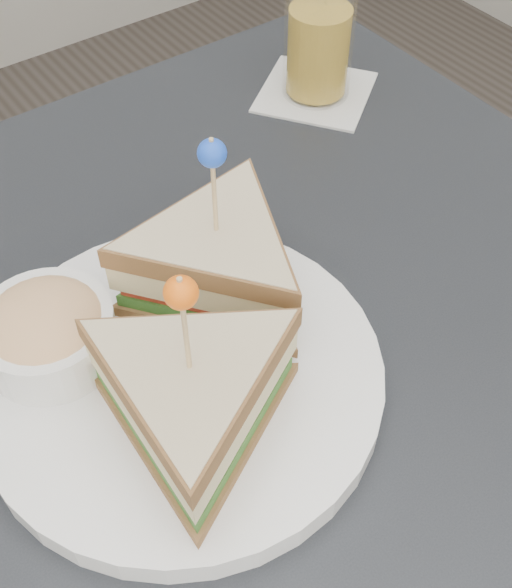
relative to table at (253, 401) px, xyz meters
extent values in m
cube|color=black|center=(0.00, 0.00, 0.06)|extent=(0.80, 0.80, 0.03)
cylinder|color=black|center=(0.35, 0.35, -0.31)|extent=(0.04, 0.04, 0.72)
cylinder|color=white|center=(-0.06, 0.00, 0.08)|extent=(0.31, 0.31, 0.02)
cylinder|color=white|center=(-0.06, 0.00, 0.10)|extent=(0.31, 0.31, 0.01)
cylinder|color=#DEBA80|center=(-0.08, -0.05, 0.21)|extent=(0.00, 0.00, 0.09)
sphere|color=#FF6410|center=(-0.08, -0.05, 0.24)|extent=(0.02, 0.02, 0.02)
cylinder|color=#DEBA80|center=(0.00, 0.04, 0.21)|extent=(0.00, 0.00, 0.09)
sphere|color=blue|center=(0.00, 0.04, 0.24)|extent=(0.02, 0.02, 0.02)
cylinder|color=white|center=(-0.13, 0.07, 0.12)|extent=(0.10, 0.10, 0.04)
ellipsoid|color=#E0B772|center=(-0.13, 0.07, 0.13)|extent=(0.09, 0.09, 0.04)
cube|color=silver|center=(0.26, 0.25, 0.08)|extent=(0.16, 0.16, 0.00)
cylinder|color=#B58F33|center=(0.26, 0.25, 0.13)|extent=(0.09, 0.09, 0.09)
cylinder|color=white|center=(0.26, 0.25, 0.15)|extent=(0.10, 0.10, 0.14)
cube|color=white|center=(0.26, 0.26, 0.17)|extent=(0.02, 0.02, 0.02)
cube|color=white|center=(0.25, 0.23, 0.17)|extent=(0.02, 0.02, 0.02)
camera|label=1|loc=(-0.20, -0.28, 0.54)|focal=45.00mm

